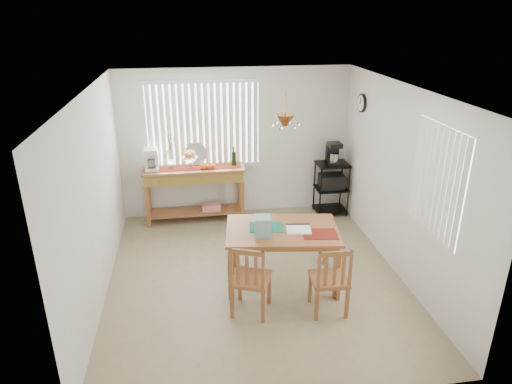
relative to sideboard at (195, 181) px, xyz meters
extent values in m
cube|color=tan|center=(0.75, -1.99, -0.73)|extent=(4.00, 4.50, 0.01)
cube|color=white|center=(0.75, 0.31, 0.57)|extent=(4.00, 0.10, 2.60)
cube|color=white|center=(0.75, -4.29, 0.57)|extent=(4.00, 0.10, 2.60)
cube|color=white|center=(-1.30, -1.99, 0.57)|extent=(0.10, 4.50, 2.60)
cube|color=white|center=(2.80, -1.99, 0.57)|extent=(0.10, 4.50, 2.60)
cube|color=white|center=(0.75, -1.99, 1.92)|extent=(4.00, 4.50, 0.10)
cube|color=white|center=(0.20, 0.26, 0.92)|extent=(1.90, 0.01, 1.40)
cube|color=white|center=(-0.70, 0.25, 0.92)|extent=(0.07, 0.03, 1.40)
cube|color=white|center=(-0.60, 0.25, 0.92)|extent=(0.07, 0.03, 1.40)
cube|color=white|center=(-0.49, 0.25, 0.92)|extent=(0.07, 0.03, 1.40)
cube|color=white|center=(-0.38, 0.25, 0.92)|extent=(0.07, 0.03, 1.40)
cube|color=white|center=(-0.28, 0.25, 0.92)|extent=(0.07, 0.03, 1.40)
cube|color=white|center=(-0.17, 0.25, 0.92)|extent=(0.07, 0.03, 1.40)
cube|color=white|center=(-0.07, 0.25, 0.92)|extent=(0.07, 0.03, 1.40)
cube|color=white|center=(0.04, 0.25, 0.92)|extent=(0.07, 0.03, 1.40)
cube|color=white|center=(0.14, 0.25, 0.92)|extent=(0.07, 0.03, 1.40)
cube|color=white|center=(0.25, 0.25, 0.92)|extent=(0.07, 0.03, 1.40)
cube|color=white|center=(0.35, 0.25, 0.92)|extent=(0.07, 0.03, 1.40)
cube|color=white|center=(0.46, 0.25, 0.92)|extent=(0.07, 0.03, 1.40)
cube|color=white|center=(0.57, 0.25, 0.92)|extent=(0.07, 0.03, 1.40)
cube|color=white|center=(0.67, 0.25, 0.92)|extent=(0.07, 0.03, 1.40)
cube|color=white|center=(0.78, 0.25, 0.92)|extent=(0.07, 0.03, 1.40)
cube|color=white|center=(0.88, 0.25, 0.92)|extent=(0.07, 0.03, 1.40)
cube|color=white|center=(0.99, 0.25, 0.92)|extent=(0.07, 0.03, 1.40)
cube|color=white|center=(1.09, 0.25, 0.92)|extent=(0.07, 0.03, 1.40)
cube|color=white|center=(0.20, 0.23, 0.19)|extent=(1.98, 0.06, 0.06)
cube|color=white|center=(0.20, 0.23, 1.65)|extent=(1.98, 0.06, 0.06)
cube|color=white|center=(2.74, -2.89, 0.92)|extent=(0.01, 1.10, 1.30)
cube|color=white|center=(2.73, -3.38, 0.92)|extent=(0.03, 0.07, 1.30)
cube|color=white|center=(2.73, -3.27, 0.92)|extent=(0.03, 0.07, 1.30)
cube|color=white|center=(2.73, -3.16, 0.92)|extent=(0.03, 0.07, 1.30)
cube|color=white|center=(2.73, -3.05, 0.92)|extent=(0.03, 0.07, 1.30)
cube|color=white|center=(2.73, -2.94, 0.92)|extent=(0.03, 0.07, 1.30)
cube|color=white|center=(2.73, -2.83, 0.92)|extent=(0.03, 0.07, 1.30)
cube|color=white|center=(2.73, -2.72, 0.92)|extent=(0.03, 0.07, 1.30)
cube|color=white|center=(2.73, -2.61, 0.92)|extent=(0.03, 0.07, 1.30)
cube|color=white|center=(2.73, -2.50, 0.92)|extent=(0.03, 0.07, 1.30)
cube|color=white|center=(2.73, -2.39, 0.92)|extent=(0.03, 0.07, 1.30)
cylinder|color=black|center=(2.72, -0.44, 1.35)|extent=(0.04, 0.30, 0.30)
cylinder|color=white|center=(2.70, -0.44, 1.35)|extent=(0.01, 0.25, 0.25)
cylinder|color=brown|center=(1.09, -2.14, 1.70)|extent=(0.01, 0.01, 0.34)
cone|color=brown|center=(1.09, -2.14, 1.52)|extent=(0.24, 0.24, 0.14)
sphere|color=white|center=(1.25, -2.14, 1.46)|extent=(0.05, 0.05, 0.05)
sphere|color=white|center=(1.17, -2.01, 1.46)|extent=(0.05, 0.05, 0.05)
sphere|color=white|center=(1.01, -2.01, 1.46)|extent=(0.05, 0.05, 0.05)
sphere|color=white|center=(0.93, -2.14, 1.46)|extent=(0.05, 0.05, 0.05)
sphere|color=white|center=(1.01, -2.28, 1.46)|extent=(0.05, 0.05, 0.05)
sphere|color=white|center=(1.17, -2.28, 1.46)|extent=(0.05, 0.05, 0.05)
cube|color=#9B5E34|center=(-0.01, 0.00, 0.22)|extent=(1.72, 0.48, 0.04)
cube|color=olive|center=(-0.01, 0.00, 0.10)|extent=(1.65, 0.44, 0.17)
cube|color=#9B5E34|center=(-0.82, -0.19, -0.36)|extent=(0.06, 0.06, 0.74)
cube|color=#9B5E34|center=(0.79, -0.19, -0.36)|extent=(0.06, 0.06, 0.74)
cube|color=#9B5E34|center=(-0.82, 0.19, -0.36)|extent=(0.06, 0.06, 0.74)
cube|color=#9B5E34|center=(0.79, 0.19, -0.36)|extent=(0.06, 0.06, 0.74)
cube|color=#9B5E34|center=(-0.01, 0.00, -0.56)|extent=(1.59, 0.42, 0.03)
cube|color=red|center=(0.26, 0.00, -0.49)|extent=(0.32, 0.24, 0.11)
cube|color=maroon|center=(-0.01, 0.00, 0.24)|extent=(1.63, 0.27, 0.01)
cube|color=white|center=(-0.70, 0.00, 0.27)|extent=(0.21, 0.26, 0.05)
cube|color=white|center=(-0.70, 0.09, 0.40)|extent=(0.21, 0.09, 0.32)
cube|color=white|center=(-0.70, -0.02, 0.58)|extent=(0.21, 0.24, 0.08)
cylinder|color=white|center=(-0.70, -0.03, 0.36)|extent=(0.14, 0.14, 0.14)
cylinder|color=white|center=(-0.06, -0.02, 0.29)|extent=(0.05, 0.05, 0.11)
cone|color=white|center=(-0.06, -0.02, 0.40)|extent=(0.28, 0.28, 0.10)
sphere|color=#BF4019|center=(-0.01, -0.02, 0.49)|extent=(0.09, 0.09, 0.09)
sphere|color=#BF4019|center=(-0.06, 0.03, 0.49)|extent=(0.09, 0.09, 0.09)
sphere|color=#BF4019|center=(-0.12, -0.02, 0.49)|extent=(0.09, 0.09, 0.09)
sphere|color=#BF4019|center=(-0.06, -0.08, 0.49)|extent=(0.09, 0.09, 0.09)
sphere|color=#EC560C|center=(0.14, -0.09, 0.28)|extent=(0.09, 0.09, 0.09)
sphere|color=#EC560C|center=(0.23, -0.09, 0.28)|extent=(0.09, 0.09, 0.09)
sphere|color=#EC560C|center=(0.31, -0.09, 0.28)|extent=(0.09, 0.09, 0.09)
cylinder|color=silver|center=(0.04, 0.20, 0.43)|extent=(0.39, 0.10, 0.38)
cylinder|color=white|center=(-0.39, 0.05, 0.32)|extent=(0.09, 0.09, 0.15)
cylinder|color=#4C3823|center=(-0.39, 0.05, 0.63)|extent=(0.09, 0.04, 0.48)
cylinder|color=#4C3823|center=(-0.39, 0.05, 0.66)|extent=(0.15, 0.06, 0.52)
cylinder|color=#4C3823|center=(-0.39, 0.05, 0.61)|extent=(0.19, 0.08, 0.39)
cylinder|color=#4C3823|center=(-0.39, 0.05, 0.69)|extent=(0.06, 0.03, 0.59)
cylinder|color=#4C3823|center=(-0.39, 0.05, 0.60)|extent=(0.24, 0.11, 0.33)
cylinder|color=black|center=(0.69, 0.05, 0.36)|extent=(0.08, 0.08, 0.25)
cylinder|color=black|center=(0.69, 0.05, 0.53)|extent=(0.03, 0.03, 0.09)
cylinder|color=black|center=(2.17, -0.26, -0.25)|extent=(0.03, 0.03, 0.95)
cylinder|color=black|center=(2.68, -0.26, -0.25)|extent=(0.03, 0.03, 0.95)
cylinder|color=black|center=(2.17, 0.14, -0.25)|extent=(0.03, 0.03, 0.95)
cylinder|color=black|center=(2.68, 0.14, -0.25)|extent=(0.03, 0.03, 0.95)
cube|color=black|center=(2.43, -0.06, 0.21)|extent=(0.56, 0.45, 0.03)
cube|color=black|center=(2.43, -0.06, -0.25)|extent=(0.56, 0.45, 0.03)
cube|color=black|center=(2.43, -0.06, -0.66)|extent=(0.56, 0.45, 0.03)
cube|color=black|center=(2.43, -0.06, -0.12)|extent=(0.42, 0.33, 0.25)
cube|color=black|center=(2.43, -0.08, 0.25)|extent=(0.22, 0.27, 0.06)
cube|color=black|center=(2.43, 0.01, 0.39)|extent=(0.22, 0.09, 0.33)
cube|color=black|center=(2.43, -0.08, 0.57)|extent=(0.22, 0.25, 0.08)
cylinder|color=silver|center=(2.43, -0.10, 0.35)|extent=(0.14, 0.14, 0.14)
cube|color=#9B5E34|center=(1.09, -2.14, 0.04)|extent=(1.59, 1.13, 0.04)
cube|color=olive|center=(1.09, -2.14, -0.01)|extent=(1.47, 1.02, 0.06)
cube|color=#9B5E34|center=(0.37, -2.46, -0.38)|extent=(0.08, 0.08, 0.68)
cube|color=#9B5E34|center=(1.71, -2.64, -0.38)|extent=(0.08, 0.08, 0.68)
cube|color=#9B5E34|center=(0.48, -1.65, -0.38)|extent=(0.08, 0.08, 0.68)
cube|color=#9B5E34|center=(1.81, -1.83, -0.38)|extent=(0.08, 0.08, 0.68)
cube|color=#147354|center=(0.89, -2.07, 0.07)|extent=(0.48, 0.37, 0.01)
cube|color=maroon|center=(1.54, -2.36, 0.07)|extent=(0.48, 0.37, 0.01)
cube|color=white|center=(1.29, -2.22, 0.08)|extent=(0.35, 0.29, 0.03)
cube|color=black|center=(1.31, -2.09, 0.08)|extent=(0.32, 0.07, 0.03)
cube|color=#7FB1B9|center=(0.81, -2.27, 0.19)|extent=(0.24, 0.24, 0.25)
cube|color=#9B5E34|center=(0.59, -2.75, -0.27)|extent=(0.58, 0.58, 0.04)
cube|color=#9B5E34|center=(0.83, -2.64, -0.51)|extent=(0.05, 0.05, 0.43)
cube|color=#9B5E34|center=(0.48, -2.50, -0.51)|extent=(0.05, 0.05, 0.43)
cube|color=#9B5E34|center=(0.69, -3.00, -0.51)|extent=(0.05, 0.05, 0.43)
cube|color=#9B5E34|center=(0.34, -2.86, -0.51)|extent=(0.05, 0.05, 0.43)
cube|color=#9B5E34|center=(0.69, -3.01, -0.01)|extent=(0.05, 0.05, 0.49)
cube|color=#9B5E34|center=(0.34, -2.87, -0.01)|extent=(0.05, 0.05, 0.49)
cube|color=#9B5E34|center=(0.51, -2.94, 0.21)|extent=(0.39, 0.18, 0.06)
cube|color=#9B5E34|center=(0.61, -2.97, -0.03)|extent=(0.05, 0.04, 0.39)
cube|color=#9B5E34|center=(0.51, -2.94, -0.03)|extent=(0.05, 0.04, 0.39)
cube|color=#9B5E34|center=(0.41, -2.90, -0.03)|extent=(0.05, 0.04, 0.39)
cube|color=#9B5E34|center=(1.52, -2.88, -0.28)|extent=(0.45, 0.45, 0.04)
cube|color=#9B5E34|center=(1.72, -2.71, -0.51)|extent=(0.04, 0.04, 0.42)
cube|color=#9B5E34|center=(1.35, -2.69, -0.51)|extent=(0.04, 0.04, 0.42)
cube|color=#9B5E34|center=(1.70, -3.08, -0.51)|extent=(0.04, 0.04, 0.42)
cube|color=#9B5E34|center=(1.33, -3.06, -0.51)|extent=(0.04, 0.04, 0.42)
cube|color=#9B5E34|center=(1.70, -3.09, -0.03)|extent=(0.04, 0.04, 0.47)
cube|color=#9B5E34|center=(1.33, -3.07, -0.03)|extent=(0.04, 0.04, 0.47)
cube|color=#9B5E34|center=(1.51, -3.08, 0.18)|extent=(0.39, 0.05, 0.06)
cube|color=#9B5E34|center=(1.62, -3.08, -0.05)|extent=(0.04, 0.02, 0.38)
cube|color=#9B5E34|center=(1.51, -3.08, -0.05)|extent=(0.04, 0.02, 0.38)
cube|color=#9B5E34|center=(1.41, -3.07, -0.05)|extent=(0.04, 0.02, 0.38)
camera|label=1|loc=(-0.06, -7.42, 2.78)|focal=32.00mm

